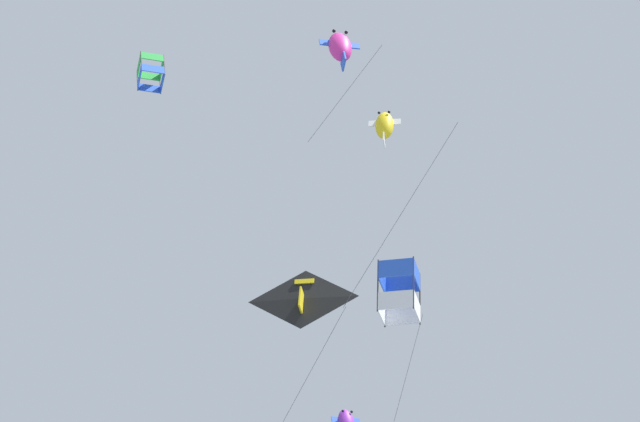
{
  "coord_description": "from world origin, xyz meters",
  "views": [
    {
      "loc": [
        35.46,
        4.83,
        23.6
      ],
      "look_at": [
        1.08,
        4.97,
        37.8
      ],
      "focal_mm": 60.81,
      "sensor_mm": 36.0,
      "label": 1
    }
  ],
  "objects_px": {
    "kite_delta_far_centre": "(303,299)",
    "kite_box_near_right": "(399,292)",
    "kite_box_mid_left": "(151,73)",
    "kite_fish_upper_right": "(385,126)",
    "kite_fish_near_left": "(340,47)"
  },
  "relations": [
    {
      "from": "kite_fish_upper_right",
      "to": "kite_box_near_right",
      "type": "bearing_deg",
      "value": -91.38
    },
    {
      "from": "kite_fish_near_left",
      "to": "kite_box_near_right",
      "type": "relative_size",
      "value": 1.05
    },
    {
      "from": "kite_fish_upper_right",
      "to": "kite_delta_far_centre",
      "type": "bearing_deg",
      "value": -31.07
    },
    {
      "from": "kite_delta_far_centre",
      "to": "kite_box_near_right",
      "type": "height_order",
      "value": "kite_box_near_right"
    },
    {
      "from": "kite_fish_near_left",
      "to": "kite_box_mid_left",
      "type": "bearing_deg",
      "value": 1.83
    },
    {
      "from": "kite_fish_near_left",
      "to": "kite_box_near_right",
      "type": "xyz_separation_m",
      "value": [
        0.56,
        1.86,
        -9.63
      ]
    },
    {
      "from": "kite_box_mid_left",
      "to": "kite_fish_near_left",
      "type": "bearing_deg",
      "value": 176.16
    },
    {
      "from": "kite_delta_far_centre",
      "to": "kite_fish_upper_right",
      "type": "xyz_separation_m",
      "value": [
        2.24,
        2.62,
        5.11
      ]
    },
    {
      "from": "kite_fish_near_left",
      "to": "kite_box_near_right",
      "type": "bearing_deg",
      "value": 151.48
    },
    {
      "from": "kite_delta_far_centre",
      "to": "kite_box_mid_left",
      "type": "distance_m",
      "value": 9.67
    },
    {
      "from": "kite_box_mid_left",
      "to": "kite_delta_far_centre",
      "type": "bearing_deg",
      "value": 167.48
    },
    {
      "from": "kite_delta_far_centre",
      "to": "kite_box_near_right",
      "type": "bearing_deg",
      "value": -158.56
    },
    {
      "from": "kite_box_mid_left",
      "to": "kite_fish_upper_right",
      "type": "height_order",
      "value": "kite_box_mid_left"
    },
    {
      "from": "kite_fish_near_left",
      "to": "kite_box_near_right",
      "type": "distance_m",
      "value": 9.83
    },
    {
      "from": "kite_delta_far_centre",
      "to": "kite_box_near_right",
      "type": "distance_m",
      "value": 3.24
    }
  ]
}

